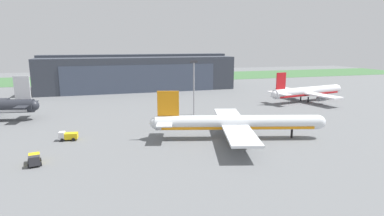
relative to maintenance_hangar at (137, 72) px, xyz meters
name	(u,v)px	position (x,y,z in m)	size (l,w,h in m)	color
ground_plane	(216,139)	(8.51, -100.24, -8.73)	(440.00, 440.00, 0.00)	slate
grass_field_strip	(141,78)	(8.51, 51.70, -8.69)	(440.00, 56.00, 0.08)	#406C3E
maintenance_hangar	(137,72)	(0.00, 0.00, 0.00)	(98.82, 35.82, 18.38)	#383D47
airliner_far_right	(307,92)	(64.75, -60.08, -4.70)	(38.51, 33.01, 12.78)	silver
airliner_near_right	(237,123)	(14.00, -100.97, -4.65)	(43.96, 37.13, 12.48)	silver
pushback_tractor	(68,136)	(-27.80, -90.63, -7.54)	(4.65, 2.85, 2.27)	silver
stair_truck	(34,159)	(-32.85, -106.20, -7.57)	(3.15, 4.99, 2.26)	#2D2D33
apron_light_mast	(194,83)	(11.18, -71.48, 2.18)	(2.40, 0.50, 18.57)	#99999E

